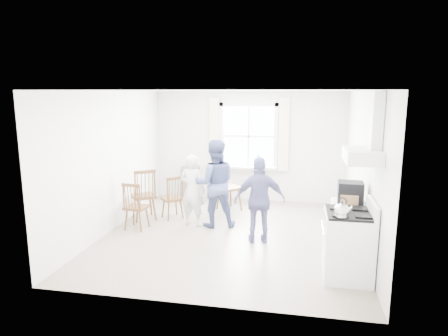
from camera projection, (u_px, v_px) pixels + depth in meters
The scene contains 17 objects.
room_shell at pixel (231, 165), 7.08m from camera, with size 4.62×5.12×2.64m.
window_assembly at pixel (248, 140), 9.41m from camera, with size 1.88×0.24×1.70m.
range_hood at pixel (367, 144), 5.29m from camera, with size 0.45×0.76×0.94m.
shelf_unit at pixel (191, 182), 9.76m from camera, with size 0.40×0.30×0.80m, color slate.
gas_stove at pixel (348, 244), 5.58m from camera, with size 0.68×0.76×1.12m.
kettle at pixel (342, 211), 5.23m from camera, with size 0.20×0.20×0.28m.
low_cabinet at pixel (348, 230), 6.25m from camera, with size 0.50×0.55×0.90m, color silver.
stereo_stack at pixel (350, 193), 6.09m from camera, with size 0.39×0.35×0.33m.
cardboard_box at pixel (349, 200), 5.99m from camera, with size 0.26×0.18×0.16m, color #956E48.
windsor_chair_a at pixel (174, 193), 8.11m from camera, with size 0.53×0.53×0.91m.
windsor_chair_b at pixel (133, 201), 7.45m from camera, with size 0.43×0.43×0.93m.
windsor_chair_c at pixel (145, 189), 8.01m from camera, with size 0.62×0.61×1.07m.
person_left at pixel (192, 190), 7.71m from camera, with size 0.52×0.52×1.41m, color silver.
person_mid at pixel (215, 184), 7.66m from camera, with size 0.82×0.82×1.70m, color #424E7C.
person_right at pixel (260, 200), 6.84m from camera, with size 0.88×0.88×1.50m, color navy.
potted_plant at pixel (257, 160), 9.37m from camera, with size 0.16×0.16×0.29m, color #306D38.
windsor_chair_d at pixel (225, 181), 8.69m from camera, with size 0.65×0.65×1.11m.
Camera 1 is at (1.20, -6.87, 2.58)m, focal length 32.00 mm.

